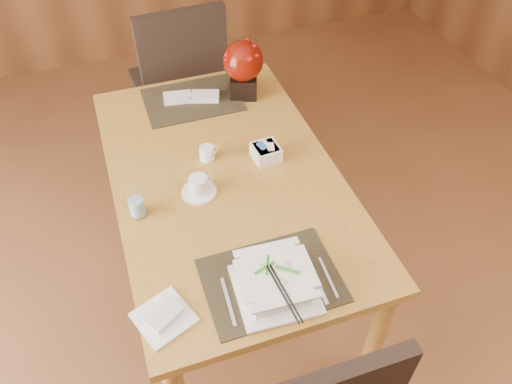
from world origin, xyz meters
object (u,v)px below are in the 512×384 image
object	(u,v)px
bread_plate	(164,318)
water_glass	(136,201)
dining_table	(226,191)
sugar_caddy	(266,153)
creamer_jug	(207,153)
coffee_cup	(199,187)
far_chair	(181,79)
berry_decor	(243,66)
soup_setting	(276,282)

from	to	relation	value
bread_plate	water_glass	bearing A→B (deg)	90.00
dining_table	sugar_caddy	bearing A→B (deg)	11.03
dining_table	water_glass	world-z (taller)	water_glass
water_glass	creamer_jug	bearing A→B (deg)	34.22
creamer_jug	sugar_caddy	world-z (taller)	sugar_caddy
coffee_cup	bread_plate	world-z (taller)	coffee_cup
creamer_jug	far_chair	distance (m)	0.91
berry_decor	coffee_cup	bearing A→B (deg)	-122.76
sugar_caddy	far_chair	world-z (taller)	far_chair
berry_decor	bread_plate	distance (m)	1.26
dining_table	bread_plate	bearing A→B (deg)	-122.85
coffee_cup	water_glass	distance (m)	0.25
sugar_caddy	berry_decor	xyz separation A→B (m)	(0.06, 0.48, 0.13)
water_glass	berry_decor	size ratio (longest dim) A/B	0.52
water_glass	far_chair	bearing A→B (deg)	70.06
creamer_jug	berry_decor	world-z (taller)	berry_decor
soup_setting	far_chair	world-z (taller)	far_chair
berry_decor	bread_plate	size ratio (longest dim) A/B	1.70
sugar_caddy	soup_setting	bearing A→B (deg)	-107.21
coffee_cup	sugar_caddy	distance (m)	0.33
dining_table	creamer_jug	world-z (taller)	creamer_jug
water_glass	berry_decor	xyz separation A→B (m)	(0.62, 0.62, 0.09)
creamer_jug	far_chair	world-z (taller)	far_chair
water_glass	far_chair	distance (m)	1.20
dining_table	bread_plate	size ratio (longest dim) A/B	9.19
dining_table	berry_decor	distance (m)	0.63
bread_plate	far_chair	distance (m)	1.63
dining_table	water_glass	xyz separation A→B (m)	(-0.37, -0.11, 0.17)
water_glass	creamer_jug	size ratio (longest dim) A/B	1.80
soup_setting	bread_plate	distance (m)	0.37
bread_plate	coffee_cup	bearing A→B (deg)	64.14
creamer_jug	sugar_caddy	bearing A→B (deg)	-34.99
dining_table	water_glass	size ratio (longest dim) A/B	10.33
creamer_jug	far_chair	bearing A→B (deg)	69.13
berry_decor	far_chair	world-z (taller)	far_chair
soup_setting	creamer_jug	xyz separation A→B (m)	(-0.04, 0.71, -0.02)
dining_table	coffee_cup	world-z (taller)	coffee_cup
berry_decor	far_chair	distance (m)	0.62
creamer_jug	coffee_cup	bearing A→B (deg)	-130.22
soup_setting	far_chair	distance (m)	1.61
soup_setting	far_chair	xyz separation A→B (m)	(0.03, 1.59, -0.21)
soup_setting	water_glass	xyz separation A→B (m)	(-0.37, 0.49, 0.02)
far_chair	coffee_cup	bearing A→B (deg)	78.38
coffee_cup	berry_decor	world-z (taller)	berry_decor
water_glass	bread_plate	size ratio (longest dim) A/B	0.89
coffee_cup	berry_decor	size ratio (longest dim) A/B	0.50
dining_table	sugar_caddy	world-z (taller)	sugar_caddy
creamer_jug	far_chair	size ratio (longest dim) A/B	0.08
dining_table	water_glass	bearing A→B (deg)	-164.11
dining_table	soup_setting	world-z (taller)	soup_setting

